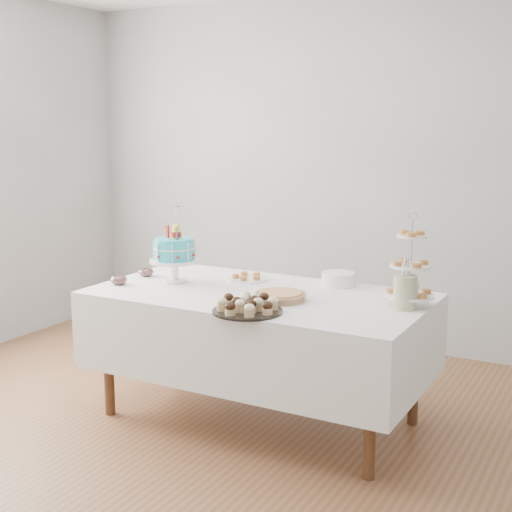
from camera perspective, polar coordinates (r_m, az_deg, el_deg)
The scene contains 12 objects.
floor at distance 4.10m, azimuth -1.84°, elevation -14.35°, with size 5.00×5.00×0.00m, color brown.
walls at distance 3.74m, azimuth -1.97°, elevation 4.75°, with size 5.04×4.04×2.70m.
table at distance 4.15m, azimuth 0.23°, elevation -6.01°, with size 1.92×1.02×0.77m.
birthday_cake at distance 4.36m, azimuth -6.54°, elevation -0.48°, with size 0.30×0.30×0.47m.
cupcake_tray at distance 3.67m, azimuth -0.68°, elevation -3.91°, with size 0.37×0.37×0.08m.
pie at distance 3.92m, azimuth 1.96°, elevation -3.18°, with size 0.29×0.29×0.05m.
tiered_stand at distance 3.85m, azimuth 12.25°, elevation -0.83°, with size 0.26×0.26×0.51m.
plate_stack at distance 4.30m, azimuth 6.60°, elevation -1.82°, with size 0.20×0.20×0.08m.
pastry_plate at distance 4.41m, azimuth -0.71°, elevation -1.74°, with size 0.24×0.24×0.04m.
jam_bowl_a at distance 4.37m, azimuth -10.92°, elevation -1.90°, with size 0.10×0.10×0.06m.
jam_bowl_b at distance 4.57m, azimuth -8.79°, elevation -1.28°, with size 0.10×0.10×0.06m.
utensil_pitcher at distance 3.81m, azimuth 11.85°, elevation -2.74°, with size 0.13×0.12×0.27m.
Camera 1 is at (1.90, -3.19, 1.74)m, focal length 50.00 mm.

